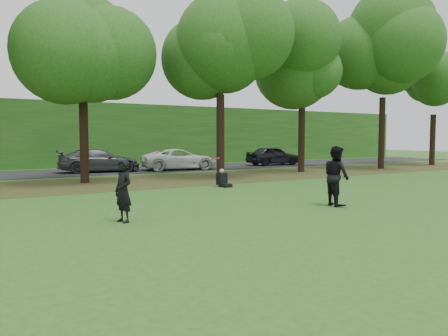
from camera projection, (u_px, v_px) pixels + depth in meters
name	position (u px, v px, depth m)	size (l,w,h in m)	color
ground	(331.00, 222.00, 11.70)	(120.00, 120.00, 0.00)	#2C561A
leaf_litter	(148.00, 181.00, 22.72)	(60.00, 7.00, 0.01)	#432D18
street	(103.00, 171.00, 29.50)	(70.00, 7.00, 0.02)	black
far_hedge	(80.00, 135.00, 34.42)	(70.00, 3.00, 5.00)	#1E4F16
player_left	(123.00, 191.00, 11.65)	(0.61, 0.40, 1.67)	black
player_right	(336.00, 176.00, 14.53)	(0.97, 0.75, 1.99)	black
parked_cars	(121.00, 161.00, 29.00)	(36.02, 3.86, 1.54)	black
frisbee	(215.00, 159.00, 12.80)	(0.35, 0.36, 0.11)	#E71367
seated_person	(223.00, 180.00, 20.14)	(0.48, 0.76, 0.83)	black
tree_line	(140.00, 27.00, 21.94)	(55.30, 7.90, 12.31)	black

